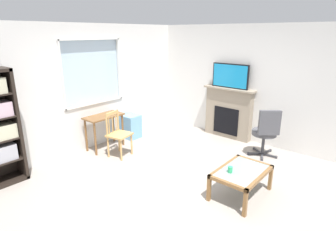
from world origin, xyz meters
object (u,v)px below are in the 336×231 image
(desk_under_window, at_px, (104,122))
(wooden_chair, at_px, (118,134))
(coffee_table, at_px, (242,174))
(plastic_drawer_unit, at_px, (131,126))
(office_chair, at_px, (266,131))
(tv, at_px, (230,76))
(sippy_cup, at_px, (230,169))
(fireplace, at_px, (228,113))

(desk_under_window, xyz_separation_m, wooden_chair, (-0.06, -0.51, -0.12))
(desk_under_window, distance_m, coffee_table, 3.05)
(plastic_drawer_unit, bearing_deg, wooden_chair, -146.07)
(wooden_chair, xyz_separation_m, office_chair, (1.85, -2.25, 0.09))
(tv, bearing_deg, wooden_chair, 154.22)
(plastic_drawer_unit, height_order, sippy_cup, plastic_drawer_unit)
(wooden_chair, bearing_deg, fireplace, -25.60)
(coffee_table, height_order, sippy_cup, sippy_cup)
(office_chair, height_order, coffee_table, office_chair)
(wooden_chair, relative_size, fireplace, 0.74)
(plastic_drawer_unit, bearing_deg, tv, -48.40)
(plastic_drawer_unit, xyz_separation_m, sippy_cup, (-0.72, -2.98, 0.19))
(office_chair, xyz_separation_m, sippy_cup, (-1.73, -0.17, -0.09))
(desk_under_window, distance_m, sippy_cup, 2.93)
(office_chair, bearing_deg, coffee_table, -170.12)
(office_chair, distance_m, coffee_table, 1.59)
(wooden_chair, height_order, tv, tv)
(coffee_table, bearing_deg, desk_under_window, 94.25)
(sippy_cup, bearing_deg, tv, 29.89)
(plastic_drawer_unit, bearing_deg, office_chair, -70.33)
(desk_under_window, relative_size, fireplace, 0.67)
(wooden_chair, distance_m, plastic_drawer_unit, 1.03)
(tv, xyz_separation_m, sippy_cup, (-2.23, -1.28, -0.99))
(wooden_chair, bearing_deg, tv, -25.78)
(desk_under_window, distance_m, fireplace, 2.83)
(fireplace, distance_m, sippy_cup, 2.59)
(tv, relative_size, office_chair, 0.87)
(desk_under_window, xyz_separation_m, plastic_drawer_unit, (0.78, 0.05, -0.31))
(wooden_chair, relative_size, sippy_cup, 10.00)
(plastic_drawer_unit, distance_m, office_chair, 3.00)
(plastic_drawer_unit, bearing_deg, coffee_table, -100.15)
(desk_under_window, bearing_deg, fireplace, -35.58)
(tv, height_order, sippy_cup, tv)
(desk_under_window, height_order, plastic_drawer_unit, desk_under_window)
(wooden_chair, distance_m, coffee_table, 2.54)
(desk_under_window, distance_m, plastic_drawer_unit, 0.84)
(desk_under_window, xyz_separation_m, coffee_table, (0.23, -3.04, -0.23))
(office_chair, bearing_deg, fireplace, 65.03)
(plastic_drawer_unit, relative_size, office_chair, 0.55)
(wooden_chair, xyz_separation_m, sippy_cup, (0.12, -2.42, -0.00))
(wooden_chair, xyz_separation_m, fireplace, (2.37, -1.13, 0.13))
(desk_under_window, distance_m, wooden_chair, 0.53)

